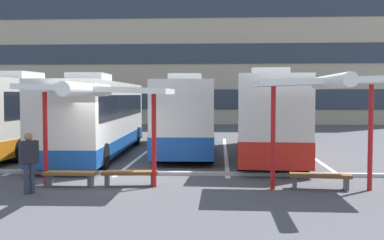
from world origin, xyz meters
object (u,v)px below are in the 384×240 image
at_px(bench_1, 70,175).
at_px(bench_2, 130,175).
at_px(coach_bus_3, 268,117).
at_px(waiting_shelter_1, 97,92).
at_px(coach_bus_0, 32,115).
at_px(waiting_passenger_1, 29,158).
at_px(waiting_shelter_2, 324,85).
at_px(coach_bus_2, 187,116).
at_px(bench_3, 320,178).
at_px(coach_bus_1, 98,118).

relative_size(bench_1, bench_2, 0.93).
distance_m(coach_bus_3, waiting_shelter_1, 9.57).
bearing_deg(coach_bus_0, waiting_passenger_1, -68.50).
distance_m(bench_1, waiting_shelter_2, 7.92).
relative_size(coach_bus_2, bench_1, 7.48).
distance_m(coach_bus_3, bench_3, 7.56).
bearing_deg(coach_bus_2, bench_2, -96.51).
distance_m(coach_bus_1, bench_2, 7.82).
distance_m(coach_bus_0, coach_bus_2, 7.45).
bearing_deg(coach_bus_1, bench_2, -68.21).
xyz_separation_m(coach_bus_1, waiting_shelter_1, (1.96, -7.52, 1.13)).
bearing_deg(bench_3, coach_bus_1, 139.30).
bearing_deg(coach_bus_2, waiting_passenger_1, -109.06).
bearing_deg(bench_3, waiting_passenger_1, -172.18).
relative_size(coach_bus_1, bench_2, 7.02).
xyz_separation_m(coach_bus_0, bench_2, (6.33, -8.22, -1.44)).
height_order(bench_1, waiting_passenger_1, waiting_passenger_1).
bearing_deg(coach_bus_3, coach_bus_0, 174.89).
bearing_deg(bench_1, waiting_passenger_1, -124.75).
bearing_deg(coach_bus_1, coach_bus_2, 28.23).
distance_m(coach_bus_1, waiting_shelter_1, 7.85).
distance_m(coach_bus_1, waiting_passenger_1, 8.47).
bearing_deg(coach_bus_3, waiting_shelter_1, -127.01).
height_order(bench_1, waiting_shelter_2, waiting_shelter_2).
bearing_deg(coach_bus_3, coach_bus_1, -179.44).
bearing_deg(coach_bus_3, bench_1, -131.92).
distance_m(waiting_shelter_1, bench_2, 2.69).
height_order(waiting_shelter_1, bench_2, waiting_shelter_1).
xyz_separation_m(waiting_shelter_1, waiting_shelter_2, (6.53, -0.13, 0.19)).
xyz_separation_m(bench_1, waiting_passenger_1, (-0.78, -1.13, 0.66)).
height_order(coach_bus_0, coach_bus_3, coach_bus_3).
height_order(waiting_shelter_1, bench_3, waiting_shelter_1).
bearing_deg(bench_3, coach_bus_2, 115.95).
relative_size(coach_bus_1, coach_bus_2, 1.01).
xyz_separation_m(waiting_shelter_2, bench_3, (0.00, 0.34, -2.69)).
xyz_separation_m(bench_1, bench_3, (7.43, 0.00, 0.00)).
bearing_deg(coach_bus_3, coach_bus_2, 151.76).
bearing_deg(waiting_shelter_1, coach_bus_3, 52.99).
distance_m(bench_1, bench_3, 7.43).
height_order(coach_bus_3, waiting_shelter_1, coach_bus_3).
relative_size(bench_1, waiting_passenger_1, 0.93).
relative_size(coach_bus_2, coach_bus_3, 1.02).
relative_size(bench_3, waiting_passenger_1, 1.05).
bearing_deg(coach_bus_2, bench_3, -64.05).
relative_size(bench_1, waiting_shelter_2, 0.38).
distance_m(coach_bus_1, coach_bus_2, 4.44).
bearing_deg(bench_2, bench_3, -1.60).
height_order(coach_bus_1, waiting_shelter_2, coach_bus_1).
xyz_separation_m(coach_bus_0, waiting_passenger_1, (3.74, -9.51, -0.78)).
xyz_separation_m(coach_bus_3, waiting_passenger_1, (-7.41, -8.51, -0.77)).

